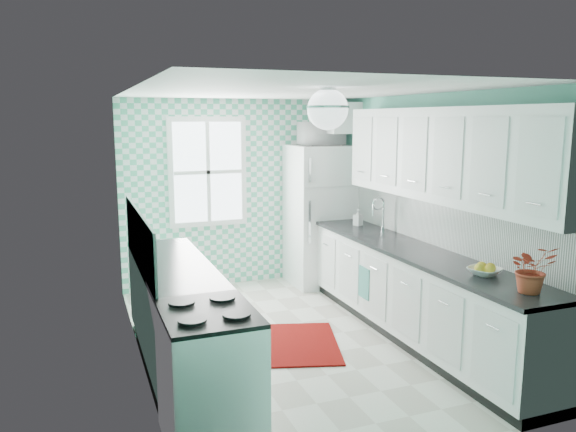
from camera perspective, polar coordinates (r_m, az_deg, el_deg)
name	(u,v)px	position (r m, az deg, el deg)	size (l,w,h in m)	color
floor	(292,341)	(5.91, 0.42, -12.55)	(3.00, 4.40, 0.02)	silver
ceiling	(292,90)	(5.47, 0.45, 12.66)	(3.00, 4.40, 0.02)	white
wall_back	(233,193)	(7.63, -5.61, 2.34)	(3.00, 0.02, 2.50)	#5AB49B
wall_front	(420,279)	(3.64, 13.27, -6.29)	(3.00, 0.02, 2.50)	#5AB49B
wall_left	(135,231)	(5.21, -15.25, -1.50)	(0.02, 4.40, 2.50)	#5AB49B
wall_right	(422,211)	(6.25, 13.44, 0.45)	(0.02, 4.40, 2.50)	#5AB49B
accent_wall	(233,193)	(7.61, -5.57, 2.32)	(3.00, 0.01, 2.50)	#51BE95
window	(208,172)	(7.46, -8.15, 4.44)	(1.04, 0.05, 1.44)	white
backsplash_right	(442,223)	(5.93, 15.41, -0.68)	(0.02, 3.60, 0.51)	white
backsplash_left	(139,239)	(5.15, -14.89, -2.24)	(0.02, 2.15, 0.51)	white
upper_cabinets_right	(445,155)	(5.59, 15.68, 5.98)	(0.33, 3.20, 0.90)	white
upper_cabinet_fridge	(333,118)	(7.66, 4.60, 9.89)	(0.40, 0.74, 0.40)	white
ceiling_light	(328,109)	(4.73, 4.04, 10.80)	(0.34, 0.34, 0.35)	silver
base_cabinets_right	(415,296)	(5.95, 12.81, -7.95)	(0.60, 3.60, 0.90)	white
countertop_right	(416,252)	(5.81, 12.87, -3.55)	(0.63, 3.60, 0.04)	black
base_cabinets_left	(175,315)	(5.38, -11.44, -9.81)	(0.60, 2.15, 0.90)	white
countertop_left	(175,266)	(5.25, -11.46, -4.95)	(0.63, 2.15, 0.04)	black
fridge	(321,215)	(7.65, 3.33, 0.09)	(0.82, 0.81, 1.89)	white
stove	(210,375)	(4.06, -7.93, -15.74)	(0.63, 0.79, 0.95)	white
sink	(371,232)	(6.62, 8.38, -1.66)	(0.48, 0.40, 0.53)	silver
rug	(299,344)	(5.80, 1.17, -12.83)	(0.76, 1.08, 0.02)	#61150C
dish_towel	(364,283)	(6.20, 7.73, -6.74)	(0.02, 0.23, 0.35)	#4DA598
fruit_bowl	(485,271)	(5.04, 19.35, -5.33)	(0.26, 0.26, 0.07)	white
potted_plant	(532,269)	(4.64, 23.54, -4.93)	(0.34, 0.29, 0.37)	#BD031F
soap_bottle	(358,217)	(6.97, 7.14, -0.14)	(0.09, 0.09, 0.20)	#97A2AD
microwave	(321,134)	(7.54, 3.42, 8.35)	(0.55, 0.38, 0.31)	white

